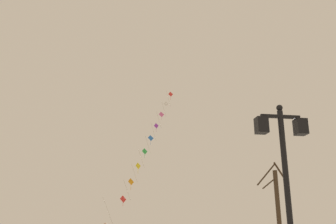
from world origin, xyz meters
The scene contains 3 objects.
twin_lantern_lamp_post centered at (3.29, 7.01, 3.06)m, with size 1.31×0.28×4.40m.
kite_train centered at (1.81, 27.33, 7.60)m, with size 5.85×8.77×13.69m.
bare_tree centered at (6.90, 15.56, 2.23)m, with size 1.76×1.01×4.47m.
Camera 1 is at (-0.81, -1.44, 1.42)m, focal length 39.94 mm.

